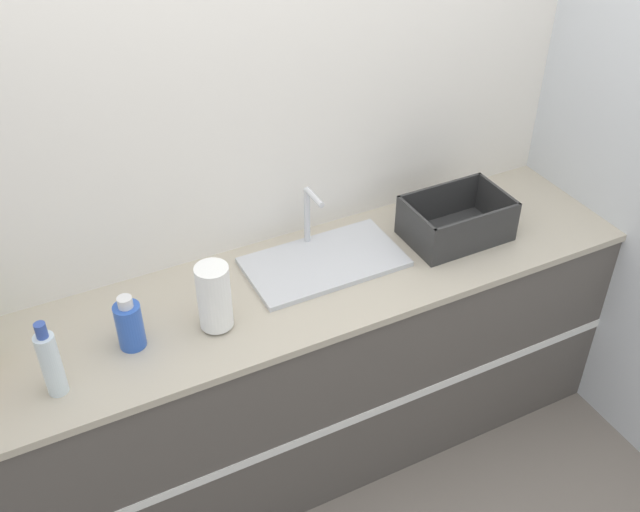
{
  "coord_description": "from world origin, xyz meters",
  "views": [
    {
      "loc": [
        -0.92,
        -1.63,
        2.64
      ],
      "look_at": [
        0.04,
        0.27,
        1.04
      ],
      "focal_mm": 42.0,
      "sensor_mm": 36.0,
      "label": 1
    }
  ],
  "objects_px": {
    "dish_rack": "(456,223)",
    "sink": "(323,260)",
    "bottle_clear": "(51,362)",
    "paper_towel_roll": "(214,297)",
    "bottle_blue": "(130,325)"
  },
  "relations": [
    {
      "from": "paper_towel_roll",
      "to": "dish_rack",
      "type": "relative_size",
      "value": 0.63
    },
    {
      "from": "dish_rack",
      "to": "sink",
      "type": "bearing_deg",
      "value": 172.22
    },
    {
      "from": "dish_rack",
      "to": "paper_towel_roll",
      "type": "bearing_deg",
      "value": -175.84
    },
    {
      "from": "bottle_clear",
      "to": "dish_rack",
      "type": "bearing_deg",
      "value": 4.88
    },
    {
      "from": "dish_rack",
      "to": "bottle_blue",
      "type": "bearing_deg",
      "value": -178.42
    },
    {
      "from": "bottle_blue",
      "to": "bottle_clear",
      "type": "bearing_deg",
      "value": -159.49
    },
    {
      "from": "sink",
      "to": "paper_towel_roll",
      "type": "bearing_deg",
      "value": -162.76
    },
    {
      "from": "sink",
      "to": "bottle_clear",
      "type": "bearing_deg",
      "value": -168.47
    },
    {
      "from": "sink",
      "to": "paper_towel_roll",
      "type": "xyz_separation_m",
      "value": [
        -0.48,
        -0.15,
        0.11
      ]
    },
    {
      "from": "sink",
      "to": "dish_rack",
      "type": "xyz_separation_m",
      "value": [
        0.55,
        -0.07,
        0.04
      ]
    },
    {
      "from": "dish_rack",
      "to": "bottle_blue",
      "type": "height_order",
      "value": "bottle_blue"
    },
    {
      "from": "dish_rack",
      "to": "bottle_clear",
      "type": "xyz_separation_m",
      "value": [
        -1.57,
        -0.13,
        0.06
      ]
    },
    {
      "from": "bottle_blue",
      "to": "paper_towel_roll",
      "type": "bearing_deg",
      "value": -7.86
    },
    {
      "from": "bottle_blue",
      "to": "bottle_clear",
      "type": "relative_size",
      "value": 0.73
    },
    {
      "from": "dish_rack",
      "to": "bottle_blue",
      "type": "relative_size",
      "value": 1.97
    }
  ]
}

